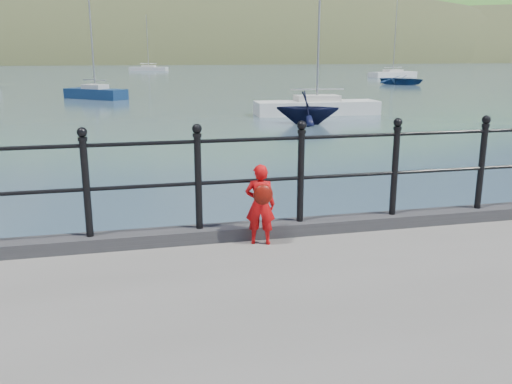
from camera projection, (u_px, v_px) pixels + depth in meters
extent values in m
plane|color=#2D4251|center=(248.00, 309.00, 6.74)|extent=(600.00, 600.00, 0.00)
cube|color=#28282B|center=(251.00, 230.00, 6.33)|extent=(60.00, 0.30, 0.15)
cylinder|color=black|center=(251.00, 181.00, 6.18)|extent=(18.00, 0.04, 0.04)
cylinder|color=black|center=(251.00, 140.00, 6.07)|extent=(18.00, 0.04, 0.04)
cylinder|color=black|center=(87.00, 189.00, 5.78)|extent=(0.08, 0.08, 1.05)
sphere|color=black|center=(82.00, 132.00, 5.63)|extent=(0.11, 0.11, 0.11)
cylinder|color=black|center=(198.00, 183.00, 6.05)|extent=(0.08, 0.08, 1.05)
sphere|color=black|center=(197.00, 129.00, 5.90)|extent=(0.11, 0.11, 0.11)
cylinder|color=black|center=(301.00, 178.00, 6.32)|extent=(0.08, 0.08, 1.05)
sphere|color=black|center=(302.00, 125.00, 6.17)|extent=(0.11, 0.11, 0.11)
cylinder|color=black|center=(395.00, 173.00, 6.59)|extent=(0.08, 0.08, 1.05)
sphere|color=black|center=(398.00, 122.00, 6.44)|extent=(0.11, 0.11, 0.11)
cylinder|color=black|center=(481.00, 168.00, 6.86)|extent=(0.08, 0.08, 1.05)
sphere|color=black|center=(486.00, 120.00, 6.70)|extent=(0.11, 0.11, 0.11)
ellipsoid|color=#333A21|center=(186.00, 106.00, 198.83)|extent=(400.00, 100.00, 88.00)
ellipsoid|color=#387026|center=(255.00, 117.00, 267.29)|extent=(600.00, 180.00, 156.00)
cube|color=silver|center=(13.00, 54.00, 168.75)|extent=(9.00, 6.00, 6.00)
cube|color=#4C4744|center=(11.00, 41.00, 167.76)|extent=(9.50, 6.50, 2.00)
cube|color=silver|center=(89.00, 54.00, 173.90)|extent=(9.00, 6.00, 6.00)
cube|color=#4C4744|center=(88.00, 41.00, 172.91)|extent=(9.50, 6.50, 2.00)
cube|color=silver|center=(183.00, 54.00, 180.62)|extent=(9.00, 6.00, 6.00)
cube|color=#4C4744|center=(182.00, 41.00, 179.63)|extent=(9.50, 6.50, 2.00)
cube|color=silver|center=(261.00, 54.00, 186.67)|extent=(9.00, 6.00, 6.00)
cube|color=#4C4744|center=(261.00, 42.00, 185.68)|extent=(9.50, 6.50, 2.00)
imported|color=red|center=(260.00, 204.00, 6.01)|extent=(0.38, 0.31, 0.91)
ellipsoid|color=red|center=(263.00, 195.00, 5.86)|extent=(0.22, 0.11, 0.23)
imported|color=navy|center=(402.00, 80.00, 55.23)|extent=(5.21, 5.71, 0.97)
imported|color=black|center=(307.00, 108.00, 24.30)|extent=(3.43, 3.20, 1.46)
cube|color=beige|center=(149.00, 70.00, 99.58)|extent=(7.18, 4.33, 0.90)
cube|color=beige|center=(149.00, 67.00, 99.45)|extent=(2.76, 2.19, 0.50)
cylinder|color=#A5A5A8|center=(147.00, 41.00, 98.33)|extent=(0.10, 0.10, 9.18)
cylinder|color=#A5A5A8|center=(148.00, 64.00, 99.32)|extent=(2.93, 1.13, 0.06)
cube|color=silver|center=(317.00, 110.00, 28.17)|extent=(6.47, 2.05, 0.90)
cube|color=beige|center=(317.00, 100.00, 28.05)|extent=(2.29, 1.34, 0.50)
cylinder|color=#A5A5A8|center=(319.00, 22.00, 27.09)|extent=(0.10, 0.10, 7.88)
cylinder|color=#A5A5A8|center=(317.00, 89.00, 27.91)|extent=(2.88, 0.18, 0.06)
cube|color=silver|center=(393.00, 75.00, 73.33)|extent=(7.49, 4.04, 0.90)
cube|color=beige|center=(393.00, 71.00, 73.21)|extent=(2.83, 2.07, 0.50)
cylinder|color=#A5A5A8|center=(395.00, 36.00, 72.06)|extent=(0.10, 0.10, 9.30)
cylinder|color=#A5A5A8|center=(393.00, 67.00, 73.07)|extent=(3.12, 1.03, 0.06)
cube|color=navy|center=(96.00, 95.00, 37.98)|extent=(4.52, 4.32, 0.90)
cube|color=beige|center=(95.00, 88.00, 37.86)|extent=(1.94, 1.90, 0.50)
cylinder|color=#A5A5A8|center=(92.00, 43.00, 37.11)|extent=(0.10, 0.10, 6.16)
cylinder|color=#A5A5A8|center=(95.00, 80.00, 37.72)|extent=(1.61, 1.48, 0.06)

